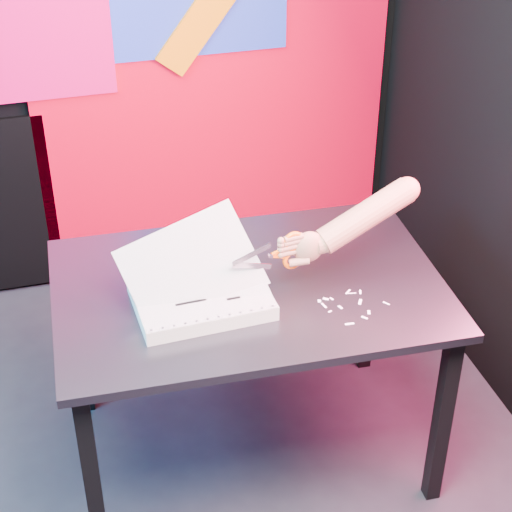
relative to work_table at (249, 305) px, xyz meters
name	(u,v)px	position (x,y,z in m)	size (l,w,h in m)	color
room	(94,164)	(-0.46, -0.19, 0.68)	(3.01, 3.01, 2.71)	#24252A
backdrop	(78,93)	(-0.40, 1.27, 0.29)	(2.88, 0.05, 2.08)	red
work_table	(249,305)	(0.00, 0.00, 0.00)	(1.30, 0.90, 0.75)	black
printout_stack	(201,297)	(-0.17, -0.07, 0.11)	(0.47, 0.32, 0.31)	beige
scissors	(288,252)	(0.11, -0.06, 0.23)	(0.24, 0.04, 0.14)	silver
hand_forearm	(356,221)	(0.35, -0.03, 0.29)	(0.48, 0.13, 0.23)	#89654C
paper_clippings	(348,305)	(0.27, -0.20, 0.08)	(0.22, 0.18, 0.00)	white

